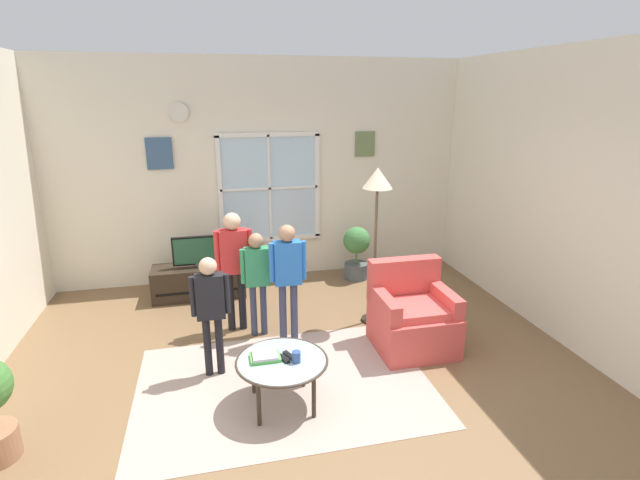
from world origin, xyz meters
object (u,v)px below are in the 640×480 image
object	(u,v)px
television	(197,251)
remote_near_books	(284,359)
book_stack	(265,356)
person_black_shirt	(210,303)
person_blue_shirt	(288,270)
person_green_shirt	(257,272)
coffee_table	(282,363)
floor_lamp	(377,194)
remote_near_cup	(289,355)
tv_stand	(199,281)
person_red_shirt	(234,258)
cup	(296,357)
armchair	(412,317)
potted_plant_by_window	(357,250)

from	to	relation	value
television	remote_near_books	xyz separation A→B (m)	(0.71, -2.47, -0.18)
book_stack	person_black_shirt	xyz separation A→B (m)	(-0.41, 0.55, 0.27)
remote_near_books	television	bearing A→B (deg)	106.04
person_blue_shirt	television	bearing A→B (deg)	124.12
person_green_shirt	book_stack	bearing A→B (deg)	-93.32
coffee_table	person_green_shirt	size ratio (longest dim) A/B	0.67
person_green_shirt	floor_lamp	world-z (taller)	floor_lamp
remote_near_books	remote_near_cup	bearing A→B (deg)	38.40
tv_stand	person_red_shirt	distance (m)	1.27
cup	person_black_shirt	distance (m)	0.96
television	book_stack	bearing A→B (deg)	-76.84
floor_lamp	remote_near_books	bearing A→B (deg)	-133.31
cup	coffee_table	bearing A→B (deg)	153.43
coffee_table	person_black_shirt	distance (m)	0.87
television	floor_lamp	bearing A→B (deg)	-30.95
armchair	remote_near_cup	xyz separation A→B (m)	(-1.37, -0.63, 0.11)
remote_near_books	person_blue_shirt	size ratio (longest dim) A/B	0.11
person_green_shirt	remote_near_books	bearing A→B (deg)	-86.73
armchair	potted_plant_by_window	bearing A→B (deg)	89.67
coffee_table	person_black_shirt	size ratio (longest dim) A/B	0.67
cup	person_blue_shirt	size ratio (longest dim) A/B	0.08
television	person_blue_shirt	size ratio (longest dim) A/B	0.47
person_green_shirt	floor_lamp	xyz separation A→B (m)	(1.30, 0.03, 0.76)
book_stack	person_red_shirt	distance (m)	1.46
person_black_shirt	potted_plant_by_window	distance (m)	2.85
tv_stand	television	world-z (taller)	television
television	person_black_shirt	bearing A→B (deg)	-85.30
person_green_shirt	potted_plant_by_window	world-z (taller)	person_green_shirt
armchair	remote_near_cup	bearing A→B (deg)	-155.30
television	person_red_shirt	size ratio (longest dim) A/B	0.45
remote_near_cup	person_red_shirt	distance (m)	1.51
remote_near_cup	person_red_shirt	xyz separation A→B (m)	(-0.35, 1.41, 0.40)
tv_stand	person_blue_shirt	world-z (taller)	person_blue_shirt
person_green_shirt	television	bearing A→B (deg)	118.09
cup	book_stack	bearing A→B (deg)	156.31
tv_stand	person_blue_shirt	distance (m)	1.76
tv_stand	coffee_table	world-z (taller)	coffee_table
remote_near_books	tv_stand	bearing A→B (deg)	106.02
cup	person_red_shirt	world-z (taller)	person_red_shirt
person_green_shirt	potted_plant_by_window	size ratio (longest dim) A/B	1.53
television	person_black_shirt	distance (m)	1.88
coffee_table	person_red_shirt	world-z (taller)	person_red_shirt
remote_near_cup	person_red_shirt	size ratio (longest dim) A/B	0.11
floor_lamp	person_red_shirt	bearing A→B (deg)	174.50
floor_lamp	potted_plant_by_window	bearing A→B (deg)	81.19
armchair	floor_lamp	world-z (taller)	floor_lamp
cup	tv_stand	bearing A→B (deg)	107.69
person_blue_shirt	person_green_shirt	world-z (taller)	person_blue_shirt
person_blue_shirt	person_red_shirt	size ratio (longest dim) A/B	0.95
television	remote_near_cup	xyz separation A→B (m)	(0.76, -2.43, -0.18)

